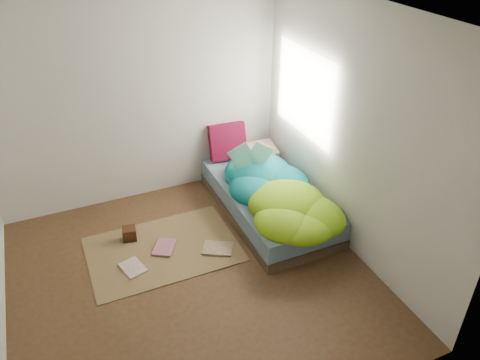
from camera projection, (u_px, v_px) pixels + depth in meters
name	position (u px, v px, depth m)	size (l,w,h in m)	color
ground	(192.00, 278.00, 4.77)	(3.50, 3.50, 0.00)	#492A1C
room_walls	(183.00, 134.00, 3.92)	(3.54, 3.54, 2.62)	silver
bed	(268.00, 201.00, 5.66)	(1.00, 2.00, 0.34)	#37271E
duvet	(277.00, 186.00, 5.30)	(0.96, 1.84, 0.34)	#077078
rug	(163.00, 249.00, 5.14)	(1.60, 1.10, 0.01)	brown
pillow_floral	(256.00, 152.00, 6.21)	(0.55, 0.34, 0.12)	beige
pillow_magenta	(227.00, 141.00, 6.09)	(0.47, 0.15, 0.47)	#460427
open_book	(251.00, 148.00, 5.44)	(0.43, 0.09, 0.26)	green
wooden_box	(129.00, 234.00, 5.25)	(0.15, 0.15, 0.15)	#36170C
floor_book_a	(124.00, 272.00, 4.81)	(0.21, 0.28, 0.02)	white
floor_book_b	(155.00, 247.00, 5.15)	(0.22, 0.29, 0.03)	#BD6D7D
floor_book_c	(216.00, 255.00, 5.02)	(0.24, 0.32, 0.02)	tan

